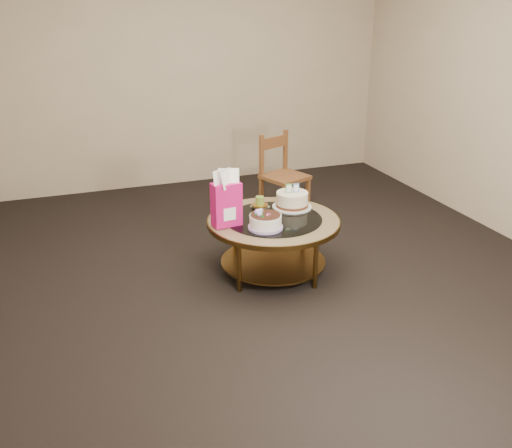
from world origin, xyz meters
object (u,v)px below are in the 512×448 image
object	(u,v)px
decorated_cake	(265,222)
gift_bag	(226,198)
cream_cake	(292,200)
dining_chair	(282,175)
coffee_table	(273,228)

from	to	relation	value
decorated_cake	gift_bag	size ratio (longest dim) A/B	0.61
cream_cake	gift_bag	xyz separation A→B (m)	(-0.60, -0.17, 0.15)
decorated_cake	cream_cake	world-z (taller)	cream_cake
cream_cake	gift_bag	bearing A→B (deg)	-152.40
decorated_cake	gift_bag	distance (m)	0.33
cream_cake	dining_chair	xyz separation A→B (m)	(0.31, 0.96, -0.11)
coffee_table	decorated_cake	world-z (taller)	decorated_cake
decorated_cake	dining_chair	distance (m)	1.46
decorated_cake	gift_bag	world-z (taller)	gift_bag
coffee_table	decorated_cake	xyz separation A→B (m)	(-0.13, -0.16, 0.13)
coffee_table	decorated_cake	size ratio (longest dim) A/B	3.99
coffee_table	dining_chair	distance (m)	1.26
decorated_cake	dining_chair	world-z (taller)	dining_chair
coffee_table	dining_chair	size ratio (longest dim) A/B	1.26
decorated_cake	cream_cake	size ratio (longest dim) A/B	0.81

